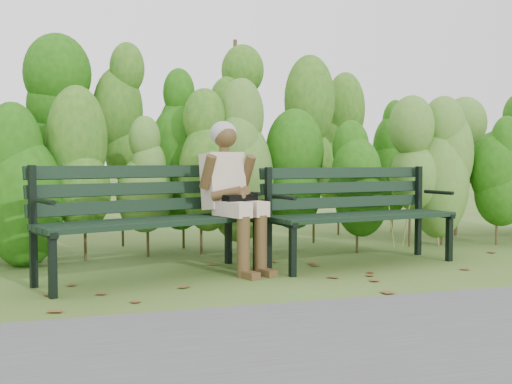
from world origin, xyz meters
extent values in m
plane|color=#3D531A|center=(0.00, 0.00, 0.00)|extent=(80.00, 80.00, 0.00)
cube|color=#474749|center=(0.00, -2.20, 0.01)|extent=(60.00, 2.50, 0.01)
cylinder|color=#47381E|center=(-2.14, 1.30, 0.40)|extent=(0.03, 0.03, 0.80)
ellipsoid|color=#256319|center=(-2.14, 1.30, 1.04)|extent=(0.64, 0.64, 1.44)
cylinder|color=#47381E|center=(-1.53, 1.30, 0.40)|extent=(0.03, 0.03, 0.80)
ellipsoid|color=#256319|center=(-1.53, 1.30, 1.04)|extent=(0.64, 0.64, 1.44)
cylinder|color=#47381E|center=(-0.92, 1.30, 0.40)|extent=(0.03, 0.03, 0.80)
ellipsoid|color=#256319|center=(-0.92, 1.30, 1.04)|extent=(0.64, 0.64, 1.44)
cylinder|color=#47381E|center=(-0.31, 1.30, 0.40)|extent=(0.03, 0.03, 0.80)
ellipsoid|color=#256319|center=(-0.31, 1.30, 1.04)|extent=(0.64, 0.64, 1.44)
cylinder|color=#47381E|center=(0.31, 1.30, 0.40)|extent=(0.03, 0.03, 0.80)
ellipsoid|color=#256319|center=(0.31, 1.30, 1.04)|extent=(0.64, 0.64, 1.44)
cylinder|color=#47381E|center=(0.92, 1.30, 0.40)|extent=(0.03, 0.03, 0.80)
ellipsoid|color=#256319|center=(0.92, 1.30, 1.04)|extent=(0.64, 0.64, 1.44)
cylinder|color=#47381E|center=(1.53, 1.30, 0.40)|extent=(0.03, 0.03, 0.80)
ellipsoid|color=#256319|center=(1.53, 1.30, 1.04)|extent=(0.64, 0.64, 1.44)
cylinder|color=#47381E|center=(2.14, 1.30, 0.40)|extent=(0.03, 0.03, 0.80)
ellipsoid|color=#256319|center=(2.14, 1.30, 1.04)|extent=(0.64, 0.64, 1.44)
cylinder|color=#47381E|center=(2.75, 1.30, 0.40)|extent=(0.03, 0.03, 0.80)
ellipsoid|color=#256319|center=(2.75, 1.30, 1.04)|extent=(0.64, 0.64, 1.44)
cylinder|color=#47381E|center=(3.36, 1.30, 0.40)|extent=(0.03, 0.03, 0.80)
ellipsoid|color=#256319|center=(3.36, 1.30, 1.04)|extent=(0.64, 0.64, 1.44)
cylinder|color=#47381E|center=(-1.92, 2.30, 0.55)|extent=(0.04, 0.04, 1.10)
ellipsoid|color=#214D0D|center=(-1.92, 2.30, 1.43)|extent=(0.70, 0.70, 1.98)
cylinder|color=#47381E|center=(-1.15, 2.30, 0.55)|extent=(0.04, 0.04, 1.10)
ellipsoid|color=#214D0D|center=(-1.15, 2.30, 1.43)|extent=(0.70, 0.70, 1.98)
cylinder|color=#47381E|center=(-0.38, 2.30, 0.55)|extent=(0.04, 0.04, 1.10)
ellipsoid|color=#214D0D|center=(-0.38, 2.30, 1.43)|extent=(0.70, 0.70, 1.98)
cylinder|color=#47381E|center=(0.38, 2.30, 0.55)|extent=(0.04, 0.04, 1.10)
ellipsoid|color=#214D0D|center=(0.38, 2.30, 1.43)|extent=(0.70, 0.70, 1.98)
cylinder|color=#47381E|center=(1.15, 2.30, 0.55)|extent=(0.04, 0.04, 1.10)
ellipsoid|color=#214D0D|center=(1.15, 2.30, 1.43)|extent=(0.70, 0.70, 1.98)
cylinder|color=#47381E|center=(1.92, 2.30, 0.55)|extent=(0.04, 0.04, 1.10)
ellipsoid|color=#214D0D|center=(1.92, 2.30, 1.43)|extent=(0.70, 0.70, 1.98)
cylinder|color=#47381E|center=(2.69, 2.30, 0.55)|extent=(0.04, 0.04, 1.10)
ellipsoid|color=#214D0D|center=(2.69, 2.30, 1.43)|extent=(0.70, 0.70, 1.98)
cylinder|color=#47381E|center=(3.46, 2.30, 0.55)|extent=(0.04, 0.04, 1.10)
ellipsoid|color=#214D0D|center=(3.46, 2.30, 1.43)|extent=(0.70, 0.70, 1.98)
cylinder|color=#47381E|center=(4.22, 2.30, 0.55)|extent=(0.04, 0.04, 1.10)
ellipsoid|color=#214D0D|center=(4.22, 2.30, 1.43)|extent=(0.70, 0.70, 1.98)
cube|color=brown|center=(-1.24, -1.03, 0.00)|extent=(0.11, 0.10, 0.01)
cube|color=brown|center=(0.60, 0.51, 0.00)|extent=(0.11, 0.11, 0.01)
cube|color=brown|center=(1.26, 0.11, 0.00)|extent=(0.08, 0.09, 0.01)
cube|color=brown|center=(2.79, 0.93, 0.00)|extent=(0.11, 0.09, 0.01)
cube|color=brown|center=(0.24, -0.20, 0.00)|extent=(0.11, 0.09, 0.01)
cube|color=brown|center=(1.72, -0.74, 0.00)|extent=(0.11, 0.11, 0.01)
cube|color=brown|center=(-0.89, 0.52, 0.00)|extent=(0.10, 0.09, 0.01)
cube|color=brown|center=(-0.83, -0.19, 0.00)|extent=(0.11, 0.11, 0.01)
cube|color=brown|center=(-1.82, 0.09, 0.00)|extent=(0.10, 0.11, 0.01)
cube|color=brown|center=(0.13, -0.36, 0.00)|extent=(0.11, 0.11, 0.01)
cube|color=brown|center=(1.42, -0.34, 0.00)|extent=(0.11, 0.11, 0.01)
cube|color=brown|center=(-1.58, -0.68, 0.00)|extent=(0.11, 0.11, 0.01)
cube|color=brown|center=(-1.94, 0.57, 0.00)|extent=(0.10, 0.11, 0.01)
cube|color=brown|center=(-0.47, -0.75, 0.00)|extent=(0.11, 0.11, 0.01)
cube|color=brown|center=(-1.46, -0.91, 0.00)|extent=(0.10, 0.08, 0.01)
cube|color=brown|center=(-0.85, -0.44, 0.00)|extent=(0.11, 0.11, 0.01)
cube|color=brown|center=(2.18, 0.99, 0.00)|extent=(0.11, 0.11, 0.01)
cube|color=brown|center=(1.05, -0.14, 0.00)|extent=(0.11, 0.11, 0.01)
cube|color=brown|center=(0.05, -1.15, 0.00)|extent=(0.11, 0.09, 0.01)
cube|color=brown|center=(-2.19, 0.99, 0.00)|extent=(0.11, 0.11, 0.01)
cube|color=brown|center=(1.62, -0.19, 0.00)|extent=(0.10, 0.11, 0.01)
cube|color=brown|center=(-0.74, -1.10, 0.00)|extent=(0.11, 0.11, 0.01)
cube|color=brown|center=(1.37, -0.39, 0.00)|extent=(0.11, 0.11, 0.01)
cube|color=black|center=(-0.88, 0.10, 0.50)|extent=(1.93, 0.81, 0.04)
cube|color=black|center=(-0.93, 0.23, 0.50)|extent=(1.93, 0.81, 0.04)
cube|color=black|center=(-0.98, 0.36, 0.50)|extent=(1.93, 0.81, 0.04)
cube|color=black|center=(-1.02, 0.50, 0.50)|extent=(1.93, 0.81, 0.04)
cube|color=black|center=(-1.06, 0.59, 0.63)|extent=(1.91, 0.75, 0.12)
cube|color=black|center=(-1.07, 0.61, 0.78)|extent=(1.91, 0.75, 0.12)
cube|color=black|center=(-1.07, 0.62, 0.94)|extent=(1.91, 0.75, 0.12)
cube|color=black|center=(-1.78, -0.24, 0.25)|extent=(0.07, 0.07, 0.50)
cube|color=black|center=(-1.94, 0.21, 0.50)|extent=(0.07, 0.07, 1.01)
cube|color=black|center=(-1.85, -0.03, 0.48)|extent=(0.24, 0.54, 0.04)
cylinder|color=black|center=(-1.84, -0.08, 0.73)|extent=(0.18, 0.41, 0.04)
cube|color=black|center=(0.03, 0.42, 0.25)|extent=(0.07, 0.07, 0.50)
cube|color=black|center=(-0.14, 0.87, 0.50)|extent=(0.07, 0.07, 1.01)
cube|color=black|center=(-0.05, 0.63, 0.48)|extent=(0.24, 0.54, 0.04)
cylinder|color=black|center=(-0.03, 0.58, 0.73)|extent=(0.18, 0.41, 0.04)
cube|color=black|center=(1.17, 0.21, 0.49)|extent=(1.95, 0.46, 0.04)
cube|color=black|center=(1.15, 0.35, 0.49)|extent=(1.95, 0.46, 0.04)
cube|color=black|center=(1.12, 0.48, 0.49)|extent=(1.95, 0.46, 0.04)
cube|color=black|center=(1.10, 0.62, 0.49)|extent=(1.95, 0.46, 0.04)
cube|color=black|center=(1.08, 0.71, 0.61)|extent=(1.94, 0.40, 0.11)
cube|color=black|center=(1.08, 0.73, 0.76)|extent=(1.94, 0.40, 0.11)
cube|color=black|center=(1.07, 0.75, 0.91)|extent=(1.94, 0.40, 0.11)
cube|color=black|center=(0.25, 0.04, 0.24)|extent=(0.06, 0.06, 0.49)
cube|color=black|center=(0.17, 0.50, 0.49)|extent=(0.06, 0.06, 0.98)
cube|color=black|center=(0.21, 0.25, 0.47)|extent=(0.15, 0.55, 0.04)
cylinder|color=black|center=(0.22, 0.20, 0.71)|extent=(0.11, 0.41, 0.04)
cube|color=black|center=(2.09, 0.36, 0.24)|extent=(0.06, 0.06, 0.49)
cube|color=black|center=(2.01, 0.82, 0.49)|extent=(0.06, 0.06, 0.98)
cube|color=black|center=(2.05, 0.58, 0.47)|extent=(0.15, 0.55, 0.04)
cylinder|color=black|center=(2.06, 0.52, 0.71)|extent=(0.11, 0.41, 0.04)
cube|color=beige|center=(-0.24, 0.32, 0.60)|extent=(0.30, 0.47, 0.14)
cube|color=beige|center=(-0.06, 0.39, 0.60)|extent=(0.30, 0.47, 0.14)
cylinder|color=#4F391D|center=(-0.18, 0.15, 0.27)|extent=(0.15, 0.15, 0.55)
cylinder|color=#4F391D|center=(0.00, 0.21, 0.27)|extent=(0.15, 0.15, 0.55)
cube|color=#4F391D|center=(-0.15, 0.07, 0.03)|extent=(0.16, 0.23, 0.06)
cube|color=#4F391D|center=(0.03, 0.13, 0.03)|extent=(0.16, 0.23, 0.06)
cube|color=beige|center=(-0.25, 0.62, 0.85)|extent=(0.45, 0.39, 0.56)
cylinder|color=#4F391D|center=(-0.24, 0.60, 1.14)|extent=(0.10, 0.10, 0.11)
sphere|color=#4F391D|center=(-0.24, 0.59, 1.27)|extent=(0.23, 0.23, 0.23)
ellipsoid|color=gray|center=(-0.25, 0.62, 1.30)|extent=(0.26, 0.25, 0.23)
cylinder|color=#4F391D|center=(-0.43, 0.47, 0.94)|extent=(0.17, 0.24, 0.33)
cylinder|color=#4F391D|center=(-0.01, 0.62, 0.94)|extent=(0.17, 0.24, 0.33)
cylinder|color=#4F391D|center=(-0.28, 0.37, 0.74)|extent=(0.29, 0.23, 0.14)
cylinder|color=#4F391D|center=(-0.07, 0.45, 0.74)|extent=(0.17, 0.30, 0.14)
sphere|color=#4F391D|center=(-0.15, 0.35, 0.72)|extent=(0.12, 0.12, 0.12)
cube|color=black|center=(-0.15, 0.36, 0.64)|extent=(0.35, 0.23, 0.17)
camera|label=1|loc=(-1.58, -4.97, 1.04)|focal=42.00mm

